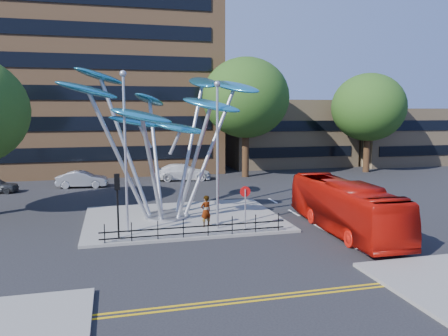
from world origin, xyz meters
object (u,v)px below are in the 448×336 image
object	(u,v)px
street_lamp_right	(217,142)
red_bus	(344,207)
pedestrian	(206,211)
no_entry_sign_island	(245,200)
tree_right	(246,98)
tree_far	(369,107)
parked_car_right	(183,172)
parked_car_mid	(82,179)
leaf_sculpture	(163,110)
traffic_light_island	(117,192)
street_lamp_left	(125,138)

from	to	relation	value
street_lamp_right	red_bus	xyz separation A→B (m)	(6.93, -1.90, -3.65)
pedestrian	no_entry_sign_island	bearing A→B (deg)	131.09
tree_right	pedestrian	size ratio (longest dim) A/B	6.60
no_entry_sign_island	pedestrian	xyz separation A→B (m)	(-2.06, 1.04, -0.75)
street_lamp_right	red_bus	distance (m)	8.06
tree_far	no_entry_sign_island	world-z (taller)	tree_far
pedestrian	parked_car_right	distance (m)	17.92
parked_car_right	parked_car_mid	bearing A→B (deg)	105.76
parked_car_mid	leaf_sculpture	bearing A→B (deg)	-148.63
tree_far	leaf_sculpture	xyz separation A→B (m)	(-24.07, -15.32, -0.23)
tree_far	parked_car_mid	bearing A→B (deg)	-175.51
leaf_sculpture	street_lamp_right	bearing A→B (deg)	-55.09
no_entry_sign_island	red_bus	world-z (taller)	red_bus
tree_right	street_lamp_right	world-z (taller)	tree_right
traffic_light_island	parked_car_right	size ratio (longest dim) A/B	0.63
street_lamp_left	leaf_sculpture	bearing A→B (deg)	52.60
tree_right	no_entry_sign_island	world-z (taller)	tree_right
parked_car_right	pedestrian	bearing A→B (deg)	-179.71
tree_right	leaf_sculpture	size ratio (longest dim) A/B	0.95
street_lamp_left	no_entry_sign_island	xyz separation A→B (m)	(6.50, -0.98, -3.54)
street_lamp_left	street_lamp_right	distance (m)	5.03
traffic_light_island	no_entry_sign_island	distance (m)	7.05
tree_right	leaf_sculpture	world-z (taller)	tree_right
parked_car_mid	tree_far	bearing A→B (deg)	-78.31
street_lamp_right	traffic_light_island	distance (m)	6.05
leaf_sculpture	street_lamp_right	distance (m)	4.83
street_lamp_right	no_entry_sign_island	xyz separation A→B (m)	(1.50, -0.48, -3.28)
parked_car_mid	parked_car_right	world-z (taller)	parked_car_right
traffic_light_island	red_bus	size ratio (longest dim) A/B	0.33
street_lamp_left	pedestrian	bearing A→B (deg)	0.77
leaf_sculpture	traffic_light_island	distance (m)	6.65
no_entry_sign_island	red_bus	xyz separation A→B (m)	(5.43, -1.41, -0.37)
tree_far	pedestrian	bearing A→B (deg)	-140.11
tree_far	red_bus	bearing A→B (deg)	-124.88
red_bus	pedestrian	world-z (taller)	red_bus
pedestrian	street_lamp_left	bearing A→B (deg)	-21.28
tree_right	traffic_light_island	size ratio (longest dim) A/B	3.54
tree_far	traffic_light_island	xyz separation A→B (m)	(-27.00, -19.50, -4.49)
tree_right	street_lamp_right	distance (m)	20.64
no_entry_sign_island	pedestrian	bearing A→B (deg)	153.13
no_entry_sign_island	pedestrian	size ratio (longest dim) A/B	1.34
traffic_light_island	red_bus	bearing A→B (deg)	-6.41
street_lamp_left	parked_car_mid	size ratio (longest dim) A/B	2.01
street_lamp_left	parked_car_right	xyz separation A→B (m)	(5.92, 17.92, -4.56)
parked_car_mid	parked_car_right	bearing A→B (deg)	-72.07
tree_right	parked_car_mid	world-z (taller)	tree_right
tree_right	no_entry_sign_island	distance (m)	21.31
street_lamp_left	red_bus	bearing A→B (deg)	-11.36
pedestrian	traffic_light_island	bearing A→B (deg)	-9.94
street_lamp_left	traffic_light_island	distance (m)	2.96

